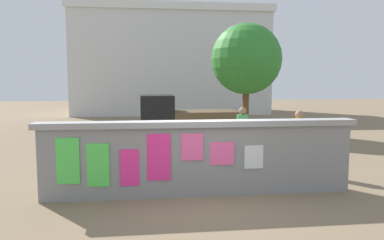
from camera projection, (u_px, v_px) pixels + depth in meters
name	position (u px, v px, depth m)	size (l,w,h in m)	color
ground	(173.00, 137.00, 15.60)	(60.00, 60.00, 0.00)	#7A664C
poster_wall	(199.00, 157.00, 7.61)	(6.59, 0.42, 1.56)	gray
auto_rickshaw_truck	(183.00, 120.00, 13.80)	(3.64, 1.59, 1.85)	black
motorcycle	(182.00, 156.00, 9.44)	(1.87, 0.70, 0.87)	black
bicycle_near	(113.00, 144.00, 11.82)	(1.69, 0.46, 0.95)	black
person_walking	(242.00, 129.00, 10.67)	(0.47, 0.47, 1.62)	yellow
person_bystander	(299.00, 135.00, 9.51)	(0.48, 0.48, 1.62)	#338CBF
tree_roadside	(246.00, 59.00, 16.69)	(3.20, 3.20, 4.96)	brown
building_background	(170.00, 62.00, 27.75)	(14.03, 6.71, 7.57)	silver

